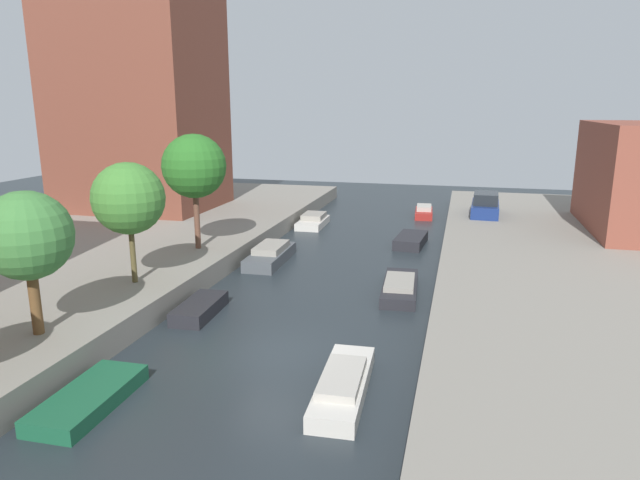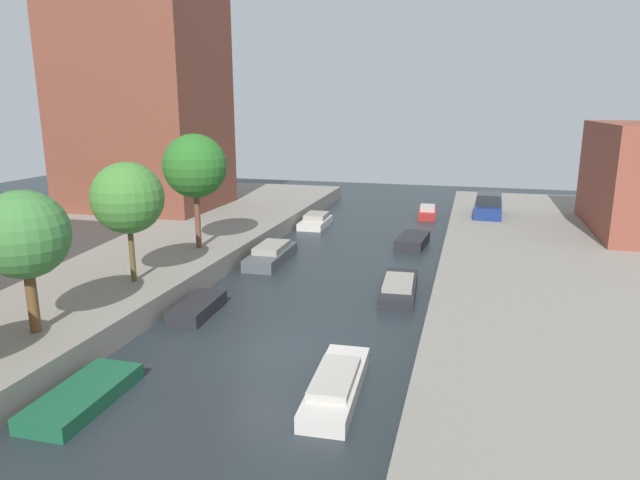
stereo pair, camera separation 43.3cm
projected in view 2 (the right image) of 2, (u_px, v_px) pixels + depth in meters
ground_plane at (267, 354)px, 18.71m from camera, size 84.00×84.00×0.00m
apartment_tower_far at (139, 57)px, 37.85m from camera, size 10.00×8.16×20.37m
street_tree_2 at (24, 235)px, 17.28m from camera, size 2.76×2.76×4.59m
street_tree_3 at (128, 198)px, 22.36m from camera, size 2.88×2.88×4.91m
street_tree_4 at (195, 166)px, 27.60m from camera, size 3.15×3.15×5.73m
parked_car at (488, 206)px, 36.68m from camera, size 1.87×4.25×1.50m
moored_boat_left_2 at (83, 396)px, 15.54m from camera, size 1.64×3.66×0.46m
moored_boat_left_3 at (198, 308)px, 22.19m from camera, size 1.43×3.12×0.55m
moored_boat_left_4 at (271, 255)px, 29.54m from camera, size 1.69×4.57×0.94m
moored_boat_left_5 at (316, 221)px, 38.30m from camera, size 1.72×3.70×0.83m
moored_boat_right_2 at (336, 384)px, 16.03m from camera, size 1.51×4.56×0.74m
moored_boat_right_3 at (399, 287)px, 24.60m from camera, size 1.75×4.64×0.69m
moored_boat_right_4 at (413, 241)px, 32.96m from camera, size 1.80×3.49×0.60m
moored_boat_right_5 at (427, 212)px, 41.37m from camera, size 1.44×3.40×0.83m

